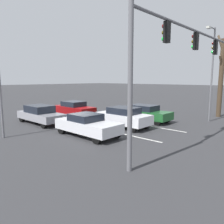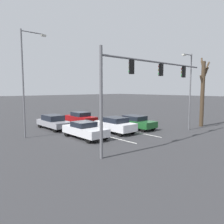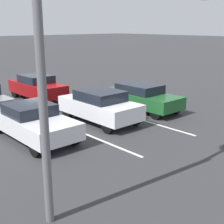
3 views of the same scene
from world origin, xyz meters
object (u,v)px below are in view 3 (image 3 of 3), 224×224
object	(u,v)px
car_maroon_midlane_second	(37,87)
car_silver_rightlane_front	(32,121)
traffic_signal_gantry	(160,3)
car_darkgreen_leftlane_front	(140,96)
car_white_midlane_front	(100,105)

from	to	relation	value
car_maroon_midlane_second	car_silver_rightlane_front	bearing A→B (deg)	59.16
car_maroon_midlane_second	traffic_signal_gantry	size ratio (longest dim) A/B	0.37
traffic_signal_gantry	car_darkgreen_leftlane_front	bearing A→B (deg)	-133.92
car_maroon_midlane_second	car_darkgreen_leftlane_front	bearing A→B (deg)	116.56
car_darkgreen_leftlane_front	car_maroon_midlane_second	xyz separation A→B (m)	(2.99, -5.99, 0.06)
car_darkgreen_leftlane_front	car_maroon_midlane_second	distance (m)	6.70
car_white_midlane_front	traffic_signal_gantry	size ratio (longest dim) A/B	0.36
car_maroon_midlane_second	traffic_signal_gantry	world-z (taller)	traffic_signal_gantry
car_maroon_midlane_second	traffic_signal_gantry	distance (m)	12.55
car_maroon_midlane_second	car_white_midlane_front	bearing A→B (deg)	88.88
car_darkgreen_leftlane_front	car_maroon_midlane_second	bearing A→B (deg)	-63.44
car_silver_rightlane_front	car_darkgreen_leftlane_front	distance (m)	6.67
car_maroon_midlane_second	traffic_signal_gantry	bearing A→B (deg)	78.46
car_silver_rightlane_front	car_maroon_midlane_second	size ratio (longest dim) A/B	1.05
car_silver_rightlane_front	traffic_signal_gantry	bearing A→B (deg)	103.68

